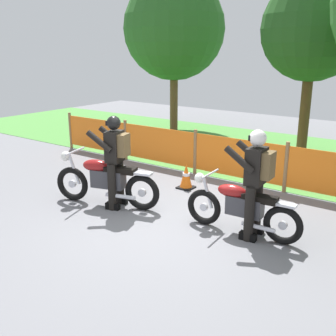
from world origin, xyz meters
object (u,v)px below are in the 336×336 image
Objects in this scene: rider_trailing at (115,157)px; traffic_cone at (186,176)px; motorcycle_trailing at (105,180)px; rider_lead at (256,178)px; motorcycle_lead at (241,207)px.

traffic_cone is at bearing -123.16° from rider_trailing.
motorcycle_trailing is at bearing 0.51° from rider_trailing.
rider_lead and rider_trailing have the same top height.
rider_trailing is at bearing -106.87° from traffic_cone.
motorcycle_lead is 2.60m from motorcycle_trailing.
motorcycle_lead is 1.14× the size of rider_lead.
motorcycle_lead is 1.14× the size of rider_trailing.
rider_trailing reaches higher than traffic_cone.
traffic_cone is at bearing -37.71° from motorcycle_lead.
rider_trailing is at bearing -179.49° from motorcycle_trailing.
motorcycle_lead is 2.27m from traffic_cone.
rider_lead reaches higher than motorcycle_trailing.
rider_trailing is 1.80m from traffic_cone.
rider_lead is 2.53m from traffic_cone.
rider_trailing is at bearing 3.93° from rider_lead.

